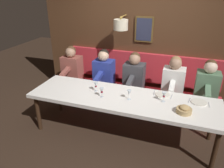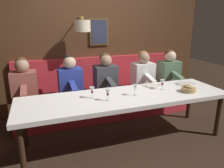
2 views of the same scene
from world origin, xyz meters
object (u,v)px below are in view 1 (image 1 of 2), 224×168
Objects in this scene: diner_nearest at (208,83)px; wine_glass_0 at (164,95)px; wine_glass_2 at (102,91)px; wine_glass_3 at (96,85)px; wine_glass_1 at (129,93)px; bread_bowl at (184,110)px; dining_table at (122,100)px; diner_far at (104,69)px; diner_farthest at (72,65)px; diner_near at (174,78)px; diner_middle at (134,73)px.

diner_nearest is 1.05m from wine_glass_0.
wine_glass_3 is at bearing 46.08° from wine_glass_2.
bread_bowl is at bearing -98.24° from wine_glass_1.
diner_nearest reaches higher than wine_glass_2.
dining_table is 0.38m from wine_glass_2.
wine_glass_1 and wine_glass_2 have the same top height.
diner_far is 1.00× the size of diner_farthest.
wine_glass_0 is at bearing -79.47° from wine_glass_2.
dining_table is 3.90× the size of diner_farthest.
diner_near is 4.82× the size of wine_glass_2.
diner_middle is 0.95m from wine_glass_3.
diner_farthest is (0.00, 1.38, 0.00)m from diner_middle.
wine_glass_3 is (-0.01, 1.14, 0.00)m from wine_glass_0.
bread_bowl is (-1.05, -0.99, -0.03)m from diner_middle.
wine_glass_3 is (-0.83, 0.46, 0.04)m from diner_middle.
diner_near is at bearing 90.00° from diner_nearest.
wine_glass_2 is at bearing 109.54° from dining_table.
diner_near is (0.00, 0.59, 0.00)m from diner_nearest.
wine_glass_0 is (-0.81, 0.67, 0.04)m from diner_nearest.
diner_near is 1.44m from wine_glass_2.
diner_far is 0.74m from diner_farthest.
diner_middle is (0.00, 0.76, 0.00)m from diner_near.
bread_bowl is (-1.05, -1.63, -0.03)m from diner_far.
diner_far is 1.55m from wine_glass_0.
wine_glass_3 is (0.17, 0.17, 0.00)m from wine_glass_2.
wine_glass_3 is (0.10, 0.61, -0.00)m from wine_glass_1.
wine_glass_3 is (-0.83, -0.92, 0.04)m from diner_farthest.
wine_glass_2 is (-0.18, 0.97, -0.00)m from wine_glass_0.
dining_table is at bearing 140.33° from diner_near.
wine_glass_2 and wine_glass_3 have the same top height.
diner_far is 1.05m from wine_glass_2.
dining_table is at bearing -142.94° from diner_far.
wine_glass_2 is (-0.99, -1.09, 0.04)m from diner_farthest.
diner_far is at bearing 40.41° from wine_glass_1.
diner_nearest is 4.82× the size of wine_glass_0.
wine_glass_2 is at bearing -133.92° from wine_glass_3.
diner_farthest is at bearing 47.99° from wine_glass_3.
diner_middle is 4.82× the size of wine_glass_3.
diner_farthest is 2.60m from bread_bowl.
wine_glass_2 is at bearing -132.32° from diner_farthest.
diner_middle is at bearing 9.10° from wine_glass_1.
wine_glass_0 is at bearing -121.76° from diner_far.
diner_near is 4.82× the size of wine_glass_3.
diner_farthest is at bearing 47.68° from wine_glass_2.
diner_far is 4.82× the size of wine_glass_1.
wine_glass_0 and wine_glass_2 have the same top height.
diner_farthest is at bearing 90.00° from diner_far.
diner_farthest is 4.82× the size of wine_glass_0.
wine_glass_1 is (-0.04, -0.12, 0.17)m from dining_table.
diner_far reaches higher than bread_bowl.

